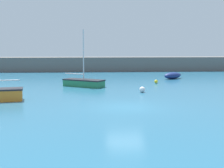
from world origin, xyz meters
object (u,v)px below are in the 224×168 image
at_px(sailboat_tall_mast, 84,83).
at_px(mooring_buoy_white, 142,89).
at_px(mooring_buoy_yellow, 156,82).
at_px(rowboat_white_midwater, 173,76).

bearing_deg(sailboat_tall_mast, mooring_buoy_white, -6.98).
bearing_deg(mooring_buoy_yellow, mooring_buoy_white, -111.68).
distance_m(rowboat_white_midwater, mooring_buoy_yellow, 5.61).
bearing_deg(sailboat_tall_mast, rowboat_white_midwater, 65.56).
xyz_separation_m(sailboat_tall_mast, rowboat_white_midwater, (11.01, 6.98, 0.01)).
distance_m(sailboat_tall_mast, mooring_buoy_white, 6.84).
bearing_deg(sailboat_tall_mast, mooring_buoy_yellow, 49.55).
bearing_deg(mooring_buoy_white, rowboat_white_midwater, 63.09).
bearing_deg(mooring_buoy_white, mooring_buoy_yellow, 68.32).
bearing_deg(mooring_buoy_yellow, sailboat_tall_mast, -163.61).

